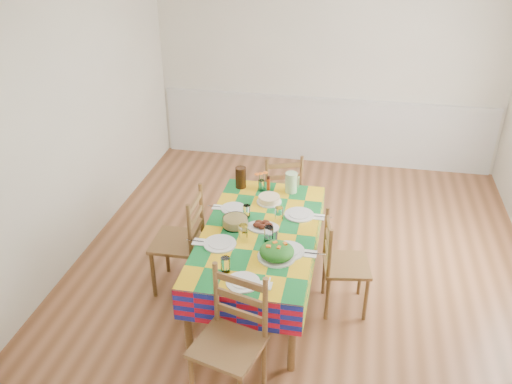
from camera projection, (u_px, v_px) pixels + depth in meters
room at (307, 141)px, 4.78m from camera, size 4.58×5.08×2.78m
wainscot at (324, 129)px, 7.33m from camera, size 4.41×0.06×0.92m
dining_table at (260, 238)px, 4.72m from camera, size 0.98×1.82×0.71m
setting_near_head at (237, 276)px, 4.08m from camera, size 0.42×0.28×0.12m
setting_left_near at (228, 239)px, 4.51m from camera, size 0.50×0.30×0.13m
setting_left_far at (238, 209)px, 4.95m from camera, size 0.43×0.25×0.11m
setting_right_near at (281, 245)px, 4.44m from camera, size 0.53×0.31×0.14m
setting_right_far at (293, 214)px, 4.86m from camera, size 0.50×0.29×0.13m
meat_platter at (263, 226)px, 4.71m from camera, size 0.29×0.21×0.06m
salad_platter at (277, 252)px, 4.31m from camera, size 0.31×0.31×0.13m
pasta_bowl at (235, 222)px, 4.73m from camera, size 0.23×0.23×0.08m
cake at (269, 199)px, 5.10m from camera, size 0.24×0.24×0.07m
serving_utensils at (273, 238)px, 4.58m from camera, size 0.13×0.29×0.01m
flower_vase at (261, 182)px, 5.29m from camera, size 0.13×0.11×0.21m
hot_sauce at (268, 183)px, 5.30m from camera, size 0.04×0.04×0.15m
green_pitcher at (291, 182)px, 5.25m from camera, size 0.12×0.12×0.20m
tea_pitcher at (241, 177)px, 5.34m from camera, size 0.11×0.11×0.21m
name_card at (237, 292)px, 3.94m from camera, size 0.08×0.02×0.02m
chair_near at (231, 342)px, 3.80m from camera, size 0.55×0.53×1.02m
chair_far at (281, 193)px, 5.78m from camera, size 0.53×0.52×0.95m
chair_left at (182, 242)px, 4.90m from camera, size 0.43×0.45×1.01m
chair_right at (342, 265)px, 4.68m from camera, size 0.45×0.46×0.92m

